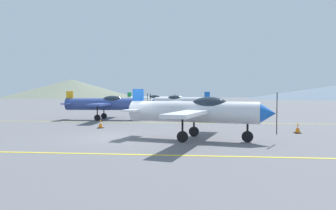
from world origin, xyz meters
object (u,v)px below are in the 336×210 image
at_px(airplane_near, 198,111).
at_px(traffic_cone_side, 298,128).
at_px(airplane_far, 180,101).
at_px(traffic_cone_front, 101,124).
at_px(airplane_mid, 106,104).
at_px(airplane_back, 151,100).

xyz_separation_m(airplane_near, traffic_cone_side, (5.72, 3.14, -1.13)).
xyz_separation_m(airplane_far, traffic_cone_front, (-4.29, -15.52, -1.13)).
height_order(airplane_far, traffic_cone_front, airplane_far).
bearing_deg(traffic_cone_side, airplane_far, 114.85).
height_order(airplane_mid, airplane_back, same).
relative_size(airplane_near, traffic_cone_front, 14.16).
xyz_separation_m(traffic_cone_front, traffic_cone_side, (12.14, -1.44, 0.00)).
bearing_deg(traffic_cone_front, airplane_far, 74.54).
relative_size(airplane_mid, traffic_cone_side, 14.21).
distance_m(airplane_back, traffic_cone_front, 25.51).
xyz_separation_m(airplane_mid, traffic_cone_side, (13.74, -7.85, -1.13)).
relative_size(airplane_near, airplane_far, 1.00).
bearing_deg(traffic_cone_side, airplane_near, -151.25).
relative_size(airplane_back, traffic_cone_front, 14.16).
relative_size(airplane_far, airplane_back, 1.00).
xyz_separation_m(airplane_near, traffic_cone_front, (-6.42, 4.58, -1.13)).
bearing_deg(traffic_cone_side, traffic_cone_front, 173.24).
distance_m(airplane_mid, traffic_cone_side, 15.86).
bearing_deg(airplane_mid, traffic_cone_side, -29.73).
bearing_deg(airplane_far, airplane_back, 116.32).
height_order(airplane_near, airplane_far, same).
xyz_separation_m(airplane_mid, traffic_cone_front, (1.60, -6.41, -1.13)).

